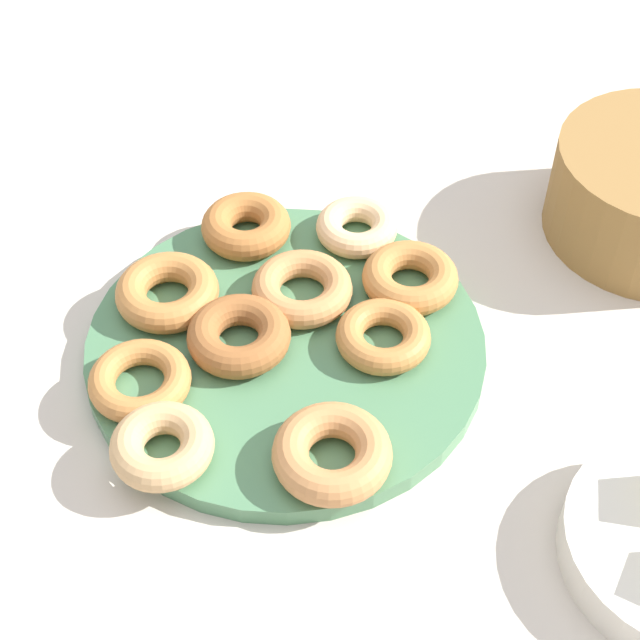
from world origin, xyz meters
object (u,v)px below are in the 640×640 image
object	(u,v)px
donut_2	(383,336)
donut_6	(162,446)
donut_3	(332,453)
donut_4	(140,381)
donut_8	(302,289)
donut_plate	(286,346)
donut_9	(357,227)
donut_0	(410,278)
donut_1	(239,336)
donut_7	(246,226)
donut_5	(167,292)

from	to	relation	value
donut_2	donut_6	bearing A→B (deg)	-47.11
donut_3	donut_6	world-z (taller)	donut_3
donut_3	donut_4	bearing A→B (deg)	-105.63
donut_6	donut_8	distance (m)	0.20
donut_plate	donut_9	bearing A→B (deg)	163.57
donut_0	donut_6	size ratio (longest dim) A/B	1.07
donut_3	donut_6	distance (m)	0.13
donut_0	donut_1	bearing A→B (deg)	-55.06
donut_plate	donut_1	world-z (taller)	donut_1
donut_2	donut_1	bearing A→B (deg)	-79.74
donut_9	donut_2	bearing A→B (deg)	17.55
donut_plate	donut_3	size ratio (longest dim) A/B	3.73
donut_3	donut_9	world-z (taller)	donut_3
donut_plate	donut_8	bearing A→B (deg)	174.06
donut_2	donut_8	bearing A→B (deg)	-119.08
donut_7	donut_9	size ratio (longest dim) A/B	1.10
donut_2	donut_6	distance (m)	0.21
donut_5	donut_6	bearing A→B (deg)	14.45
donut_9	donut_1	bearing A→B (deg)	-26.86
donut_6	donut_7	distance (m)	0.26
donut_7	donut_8	xyz separation A→B (m)	(0.07, 0.07, -0.00)
donut_1	donut_8	distance (m)	0.08
donut_2	donut_5	world-z (taller)	donut_5
donut_plate	donut_0	size ratio (longest dim) A/B	3.99
donut_plate	donut_1	xyz separation A→B (m)	(0.01, -0.04, 0.02)
donut_1	donut_6	world-z (taller)	donut_1
donut_7	donut_5	bearing A→B (deg)	-27.22
donut_plate	donut_8	xyz separation A→B (m)	(-0.05, 0.01, 0.02)
donut_9	donut_6	bearing A→B (deg)	-21.98
donut_1	donut_3	bearing A→B (deg)	42.53
donut_4	donut_0	bearing A→B (deg)	126.93
donut_4	donut_5	distance (m)	0.10
donut_3	donut_9	xyz separation A→B (m)	(-0.26, -0.02, -0.00)
donut_3	donut_4	distance (m)	0.17
donut_3	donut_7	world-z (taller)	same
donut_plate	donut_3	world-z (taller)	donut_3
donut_5	donut_6	xyz separation A→B (m)	(0.16, 0.04, -0.00)
donut_plate	donut_2	xyz separation A→B (m)	(-0.01, 0.08, 0.02)
donut_2	donut_plate	bearing A→B (deg)	-85.07
donut_7	donut_plate	bearing A→B (deg)	26.79
donut_1	donut_8	xyz separation A→B (m)	(-0.06, 0.04, -0.00)
donut_5	donut_6	size ratio (longest dim) A/B	1.13
donut_6	donut_9	size ratio (longest dim) A/B	1.05
donut_4	donut_9	world-z (taller)	donut_9
donut_4	donut_3	bearing A→B (deg)	74.37
donut_plate	donut_5	world-z (taller)	donut_5
donut_6	donut_7	world-z (taller)	donut_7
donut_2	donut_7	world-z (taller)	donut_7
donut_5	donut_8	xyz separation A→B (m)	(-0.03, 0.12, -0.00)
donut_6	donut_7	size ratio (longest dim) A/B	0.95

